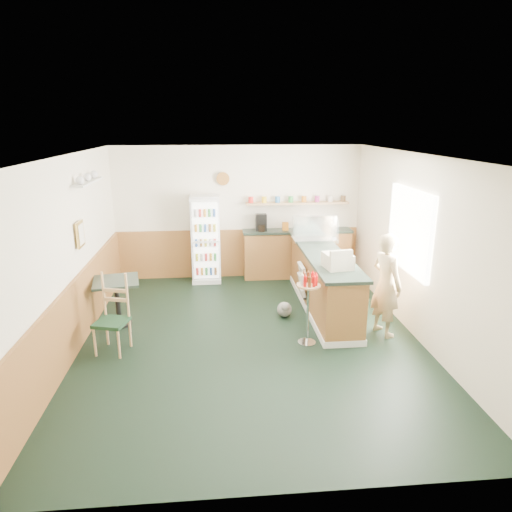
{
  "coord_description": "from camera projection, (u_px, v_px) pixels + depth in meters",
  "views": [
    {
      "loc": [
        -0.47,
        -6.2,
        3.12
      ],
      "look_at": [
        0.15,
        0.6,
        1.12
      ],
      "focal_mm": 32.0,
      "sensor_mm": 36.0,
      "label": 1
    }
  ],
  "objects": [
    {
      "name": "ground",
      "position": [
        250.0,
        339.0,
        6.85
      ],
      "size": [
        6.0,
        6.0,
        0.0
      ],
      "primitive_type": "plane",
      "color": "black",
      "rests_on": "ground"
    },
    {
      "name": "back_counter",
      "position": [
        296.0,
        251.0,
        9.47
      ],
      "size": [
        2.24,
        0.42,
        1.69
      ],
      "color": "olive",
      "rests_on": "ground"
    },
    {
      "name": "cafe_chair",
      "position": [
        112.0,
        311.0,
        6.4
      ],
      "size": [
        0.51,
        0.51,
        1.12
      ],
      "rotation": [
        0.0,
        0.0,
        -0.26
      ],
      "color": "black",
      "rests_on": "ground"
    },
    {
      "name": "drinks_fridge",
      "position": [
        206.0,
        239.0,
        9.16
      ],
      "size": [
        0.57,
        0.51,
        1.74
      ],
      "color": "white",
      "rests_on": "ground"
    },
    {
      "name": "room_envelope",
      "position": [
        231.0,
        229.0,
        7.1
      ],
      "size": [
        5.04,
        6.02,
        2.72
      ],
      "color": "silver",
      "rests_on": "ground"
    },
    {
      "name": "cash_register",
      "position": [
        338.0,
        261.0,
        6.87
      ],
      "size": [
        0.44,
        0.46,
        0.22
      ],
      "primitive_type": "cube",
      "rotation": [
        0.0,
        0.0,
        0.15
      ],
      "color": "beige",
      "rests_on": "service_counter"
    },
    {
      "name": "dog_doorstop",
      "position": [
        285.0,
        309.0,
        7.59
      ],
      "size": [
        0.25,
        0.32,
        0.3
      ],
      "rotation": [
        0.0,
        0.0,
        0.39
      ],
      "color": "gray",
      "rests_on": "ground"
    },
    {
      "name": "service_counter",
      "position": [
        323.0,
        283.0,
        7.86
      ],
      "size": [
        0.68,
        3.01,
        1.01
      ],
      "color": "olive",
      "rests_on": "ground"
    },
    {
      "name": "shopkeeper",
      "position": [
        386.0,
        285.0,
        6.81
      ],
      "size": [
        0.54,
        0.63,
        1.59
      ],
      "primitive_type": "imported",
      "rotation": [
        0.0,
        0.0,
        1.93
      ],
      "color": "tan",
      "rests_on": "ground"
    },
    {
      "name": "cafe_table",
      "position": [
        117.0,
        293.0,
        7.19
      ],
      "size": [
        0.8,
        0.8,
        0.75
      ],
      "rotation": [
        0.0,
        0.0,
        0.18
      ],
      "color": "black",
      "rests_on": "ground"
    },
    {
      "name": "newspaper_rack",
      "position": [
        302.0,
        280.0,
        7.88
      ],
      "size": [
        0.09,
        0.47,
        0.55
      ],
      "color": "black",
      "rests_on": "ground"
    },
    {
      "name": "condiment_stand",
      "position": [
        308.0,
        296.0,
        6.51
      ],
      "size": [
        0.34,
        0.34,
        1.06
      ],
      "rotation": [
        0.0,
        0.0,
        0.22
      ],
      "color": "silver",
      "rests_on": "ground"
    },
    {
      "name": "display_case",
      "position": [
        315.0,
        229.0,
        8.38
      ],
      "size": [
        0.81,
        0.42,
        0.46
      ],
      "color": "silver",
      "rests_on": "service_counter"
    }
  ]
}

